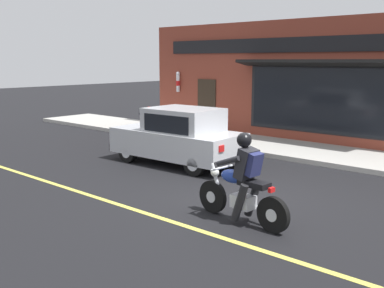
% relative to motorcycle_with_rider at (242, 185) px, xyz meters
% --- Properties ---
extents(ground_plane, '(80.00, 80.00, 0.00)m').
position_rel_motorcycle_with_rider_xyz_m(ground_plane, '(0.99, 0.77, -0.68)').
color(ground_plane, black).
extents(sidewalk_curb, '(2.60, 22.00, 0.14)m').
position_rel_motorcycle_with_rider_xyz_m(sidewalk_curb, '(6.21, 3.77, -0.61)').
color(sidewalk_curb, '#ADAAA3').
rests_on(sidewalk_curb, ground).
extents(lane_stripe, '(0.12, 19.80, 0.01)m').
position_rel_motorcycle_with_rider_xyz_m(lane_stripe, '(-0.81, 3.77, -0.67)').
color(lane_stripe, '#D1C64C').
rests_on(lane_stripe, ground).
extents(storefront_building, '(1.25, 11.77, 4.20)m').
position_rel_motorcycle_with_rider_xyz_m(storefront_building, '(7.74, 3.64, 1.43)').
color(storefront_building, brown).
rests_on(storefront_building, ground).
extents(motorcycle_with_rider, '(0.61, 2.02, 1.62)m').
position_rel_motorcycle_with_rider_xyz_m(motorcycle_with_rider, '(0.00, 0.00, 0.00)').
color(motorcycle_with_rider, black).
rests_on(motorcycle_with_rider, ground).
extents(car_hatchback, '(1.77, 3.84, 1.57)m').
position_rel_motorcycle_with_rider_xyz_m(car_hatchback, '(2.60, 3.92, 0.09)').
color(car_hatchback, black).
rests_on(car_hatchback, ground).
extents(fire_hydrant, '(0.36, 0.24, 0.88)m').
position_rel_motorcycle_with_rider_xyz_m(fire_hydrant, '(6.02, 8.69, -0.11)').
color(fire_hydrant, red).
rests_on(fire_hydrant, sidewalk_curb).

